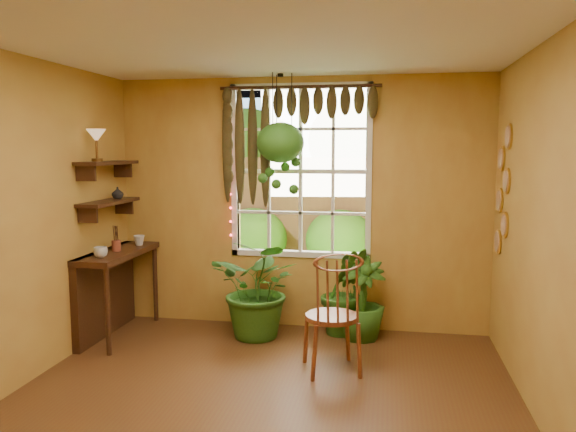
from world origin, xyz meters
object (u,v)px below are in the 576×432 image
counter_ledge (109,283)px  hanging_basket (280,147)px  potted_plant_mid (345,291)px  windsor_chair (333,332)px  potted_plant_left (260,288)px

counter_ledge → hanging_basket: (1.74, 0.40, 1.41)m
counter_ledge → potted_plant_mid: size_ratio=1.29×
windsor_chair → potted_plant_mid: windsor_chair is taller
hanging_basket → counter_ledge: bearing=-167.2°
potted_plant_left → counter_ledge: bearing=-173.1°
potted_plant_left → hanging_basket: size_ratio=0.84×
hanging_basket → windsor_chair: bearing=-56.4°
counter_ledge → potted_plant_mid: 2.46m
windsor_chair → hanging_basket: (-0.65, 0.97, 1.60)m
potted_plant_mid → potted_plant_left: bearing=-163.4°
windsor_chair → potted_plant_left: (-0.82, 0.77, 0.16)m
windsor_chair → counter_ledge: bearing=147.6°
counter_ledge → hanging_basket: bearing=12.8°
potted_plant_mid → hanging_basket: 1.64m
potted_plant_left → hanging_basket: bearing=49.9°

